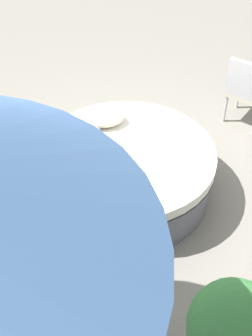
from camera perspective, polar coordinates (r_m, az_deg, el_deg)
ground_plane at (r=5.26m, az=-0.00°, el=-2.96°), size 16.00×16.00×0.00m
round_bed at (r=5.04m, az=-0.00°, el=-0.45°), size 1.98×1.98×0.61m
throw_pillow_0 at (r=5.21m, az=-3.03°, el=6.55°), size 0.50×0.37×0.18m
throw_pillow_1 at (r=4.99m, az=-5.77°, el=4.42°), size 0.45×0.35×0.17m
throw_pillow_2 at (r=4.71m, az=-6.21°, el=1.66°), size 0.43×0.39×0.15m
patio_chair at (r=6.20m, az=15.32°, el=9.78°), size 0.72×0.71×0.98m
planter at (r=3.60m, az=13.56°, el=-19.81°), size 0.72×0.72×1.04m
side_table at (r=4.06m, az=-2.66°, el=-17.10°), size 0.47×0.47×0.47m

